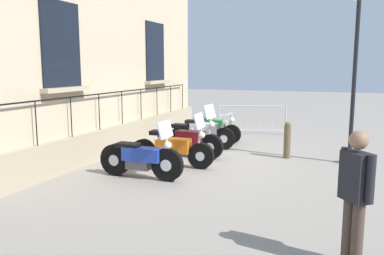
# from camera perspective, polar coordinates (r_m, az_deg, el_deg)

# --- Properties ---
(ground_plane) EXTENTS (60.00, 60.00, 0.00)m
(ground_plane) POSITION_cam_1_polar(r_m,az_deg,el_deg) (10.57, -0.20, -4.28)
(ground_plane) COLOR gray
(motorcycle_blue) EXTENTS (1.97, 0.70, 1.28)m
(motorcycle_blue) POSITION_cam_1_polar(r_m,az_deg,el_deg) (8.56, -7.38, -4.47)
(motorcycle_blue) COLOR black
(motorcycle_blue) RESTS_ON ground_plane
(motorcycle_orange) EXTENTS (2.13, 0.74, 1.32)m
(motorcycle_orange) POSITION_cam_1_polar(r_m,az_deg,el_deg) (9.51, -2.85, -3.13)
(motorcycle_orange) COLOR black
(motorcycle_orange) RESTS_ON ground_plane
(motorcycle_maroon) EXTENTS (1.93, 0.75, 1.43)m
(motorcycle_maroon) POSITION_cam_1_polar(r_m,az_deg,el_deg) (10.47, -0.33, -1.93)
(motorcycle_maroon) COLOR black
(motorcycle_maroon) RESTS_ON ground_plane
(motorcycle_silver) EXTENTS (1.95, 0.70, 1.01)m
(motorcycle_silver) POSITION_cam_1_polar(r_m,az_deg,el_deg) (11.58, 1.57, -0.95)
(motorcycle_silver) COLOR black
(motorcycle_silver) RESTS_ON ground_plane
(motorcycle_green) EXTENTS (2.03, 0.63, 0.95)m
(motorcycle_green) POSITION_cam_1_polar(r_m,az_deg,el_deg) (12.58, 2.75, -0.23)
(motorcycle_green) COLOR black
(motorcycle_green) RESTS_ON ground_plane
(lamppost) EXTENTS (0.34, 1.04, 4.29)m
(lamppost) POSITION_cam_1_polar(r_m,az_deg,el_deg) (10.39, 22.88, 12.81)
(lamppost) COLOR black
(lamppost) RESTS_ON ground_plane
(crowd_barrier) EXTENTS (2.27, 0.80, 1.05)m
(crowd_barrier) POSITION_cam_1_polar(r_m,az_deg,el_deg) (14.08, 8.76, 1.26)
(crowd_barrier) COLOR #B7B7BF
(crowd_barrier) RESTS_ON ground_plane
(bollard) EXTENTS (0.18, 0.18, 0.97)m
(bollard) POSITION_cam_1_polar(r_m,az_deg,el_deg) (10.63, 13.66, -1.75)
(bollard) COLOR brown
(bollard) RESTS_ON ground_plane
(pedestrian_standing) EXTENTS (0.40, 0.43, 1.67)m
(pedestrian_standing) POSITION_cam_1_polar(r_m,az_deg,el_deg) (5.07, 22.63, -8.55)
(pedestrian_standing) COLOR #47382D
(pedestrian_standing) RESTS_ON ground_plane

